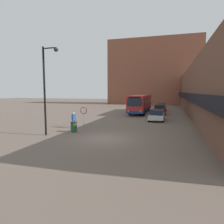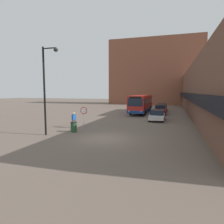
# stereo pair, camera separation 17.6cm
# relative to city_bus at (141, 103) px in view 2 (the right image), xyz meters

# --- Properties ---
(ground_plane) EXTENTS (160.00, 160.00, 0.00)m
(ground_plane) POSITION_rel_city_bus_xyz_m (0.18, -20.08, -1.68)
(ground_plane) COLOR #66564C
(building_row_right) EXTENTS (5.50, 60.00, 7.65)m
(building_row_right) POSITION_rel_city_bus_xyz_m (10.14, 3.92, 2.14)
(building_row_right) COLOR brown
(building_row_right) RESTS_ON ground_plane
(building_backdrop_far) EXTENTS (26.00, 8.00, 18.53)m
(building_backdrop_far) POSITION_rel_city_bus_xyz_m (0.18, 25.38, 7.59)
(building_backdrop_far) COLOR brown
(building_backdrop_far) RESTS_ON ground_plane
(city_bus) EXTENTS (2.56, 12.15, 3.03)m
(city_bus) POSITION_rel_city_bus_xyz_m (0.00, 0.00, 0.00)
(city_bus) COLOR red
(city_bus) RESTS_ON ground_plane
(parked_car_front) EXTENTS (1.88, 4.36, 1.38)m
(parked_car_front) POSITION_rel_city_bus_xyz_m (3.38, -8.62, -0.98)
(parked_car_front) COLOR silver
(parked_car_front) RESTS_ON ground_plane
(parked_car_middle) EXTENTS (1.83, 4.68, 1.54)m
(parked_car_middle) POSITION_rel_city_bus_xyz_m (3.38, -1.31, -0.91)
(parked_car_middle) COLOR maroon
(parked_car_middle) RESTS_ON ground_plane
(parked_car_back) EXTENTS (1.81, 4.90, 1.44)m
(parked_car_back) POSITION_rel_city_bus_xyz_m (3.38, 4.70, -0.95)
(parked_car_back) COLOR maroon
(parked_car_back) RESTS_ON ground_plane
(stop_sign) EXTENTS (0.76, 0.08, 2.11)m
(stop_sign) POSITION_rel_city_bus_xyz_m (-3.72, -15.64, -0.15)
(stop_sign) COLOR gray
(stop_sign) RESTS_ON ground_plane
(street_lamp) EXTENTS (1.46, 0.36, 7.40)m
(street_lamp) POSITION_rel_city_bus_xyz_m (-4.90, -20.31, 2.83)
(street_lamp) COLOR black
(street_lamp) RESTS_ON ground_plane
(pedestrian) EXTENTS (0.34, 0.49, 1.60)m
(pedestrian) POSITION_rel_city_bus_xyz_m (-4.46, -16.48, -0.71)
(pedestrian) COLOR brown
(pedestrian) RESTS_ON ground_plane
(trash_bin) EXTENTS (0.59, 0.59, 0.95)m
(trash_bin) POSITION_rel_city_bus_xyz_m (-3.46, -18.44, -1.20)
(trash_bin) COLOR #234C2D
(trash_bin) RESTS_ON ground_plane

